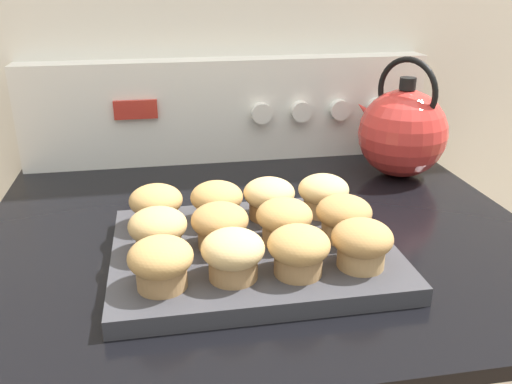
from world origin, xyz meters
TOP-DOWN VIEW (x-y plane):
  - wall_back at (0.00, 0.71)m, footprint 8.00×0.05m
  - control_panel at (0.00, 0.66)m, footprint 0.75×0.07m
  - muffin_pan at (-0.02, 0.25)m, footprint 0.34×0.27m
  - muffin_r0_c0 at (-0.14, 0.18)m, footprint 0.07×0.07m
  - muffin_r0_c1 at (-0.06, 0.18)m, footprint 0.07×0.07m
  - muffin_r0_c2 at (0.01, 0.18)m, footprint 0.07×0.07m
  - muffin_r0_c3 at (0.09, 0.18)m, footprint 0.07×0.07m
  - muffin_r1_c0 at (-0.14, 0.26)m, footprint 0.07×0.07m
  - muffin_r1_c1 at (-0.06, 0.26)m, footprint 0.07×0.07m
  - muffin_r1_c2 at (0.02, 0.26)m, footprint 0.07×0.07m
  - muffin_r1_c3 at (0.09, 0.25)m, footprint 0.07×0.07m
  - muffin_r2_c0 at (-0.14, 0.33)m, footprint 0.07×0.07m
  - muffin_r2_c1 at (-0.06, 0.33)m, footprint 0.07×0.07m
  - muffin_r2_c2 at (0.01, 0.33)m, footprint 0.07×0.07m
  - muffin_r2_c3 at (0.09, 0.33)m, footprint 0.07×0.07m
  - tea_kettle at (0.28, 0.51)m, footprint 0.15×0.18m

SIDE VIEW (x-z plane):
  - muffin_pan at x=-0.02m, z-range 0.94..0.96m
  - muffin_r0_c0 at x=-0.14m, z-range 0.96..1.02m
  - muffin_r0_c1 at x=-0.06m, z-range 0.96..1.02m
  - muffin_r0_c2 at x=0.01m, z-range 0.96..1.02m
  - muffin_r0_c3 at x=0.09m, z-range 0.96..1.02m
  - muffin_r1_c0 at x=-0.14m, z-range 0.96..1.02m
  - muffin_r1_c1 at x=-0.06m, z-range 0.96..1.02m
  - muffin_r1_c2 at x=0.02m, z-range 0.96..1.02m
  - muffin_r1_c3 at x=0.09m, z-range 0.96..1.02m
  - muffin_r2_c0 at x=-0.14m, z-range 0.96..1.02m
  - muffin_r2_c1 at x=-0.06m, z-range 0.96..1.02m
  - muffin_r2_c2 at x=0.01m, z-range 0.96..1.02m
  - muffin_r2_c3 at x=0.09m, z-range 0.96..1.02m
  - tea_kettle at x=0.28m, z-range 0.92..1.12m
  - control_panel at x=0.00m, z-range 0.94..1.13m
  - wall_back at x=0.00m, z-range 0.00..2.40m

